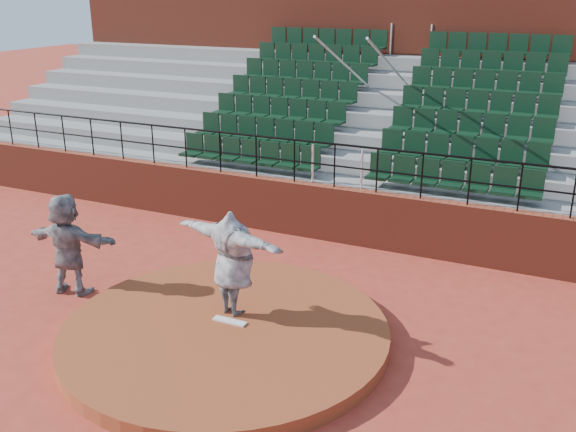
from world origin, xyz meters
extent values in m
plane|color=#AD3827|center=(0.00, 0.00, 0.00)|extent=(90.00, 90.00, 0.00)
cylinder|color=#954121|center=(0.00, 0.00, 0.12)|extent=(5.50, 5.50, 0.25)
cube|color=white|center=(0.00, 0.15, 0.27)|extent=(0.60, 0.15, 0.03)
cube|color=maroon|center=(0.00, 5.00, 0.65)|extent=(24.00, 0.30, 1.30)
cylinder|color=black|center=(0.00, 5.00, 2.30)|extent=(24.00, 0.05, 0.05)
cylinder|color=black|center=(0.00, 5.00, 1.80)|extent=(24.00, 0.04, 0.04)
cylinder|color=black|center=(-10.00, 5.00, 1.80)|extent=(0.04, 0.04, 1.00)
cylinder|color=black|center=(-9.00, 5.00, 1.80)|extent=(0.04, 0.04, 1.00)
cylinder|color=black|center=(-8.00, 5.00, 1.80)|extent=(0.04, 0.04, 1.00)
cylinder|color=black|center=(-7.00, 5.00, 1.80)|extent=(0.04, 0.04, 1.00)
cylinder|color=black|center=(-6.00, 5.00, 1.80)|extent=(0.04, 0.04, 1.00)
cylinder|color=black|center=(-5.00, 5.00, 1.80)|extent=(0.04, 0.04, 1.00)
cylinder|color=black|center=(-4.00, 5.00, 1.80)|extent=(0.04, 0.04, 1.00)
cylinder|color=black|center=(-3.00, 5.00, 1.80)|extent=(0.04, 0.04, 1.00)
cylinder|color=black|center=(-2.00, 5.00, 1.80)|extent=(0.04, 0.04, 1.00)
cylinder|color=black|center=(-1.00, 5.00, 1.80)|extent=(0.04, 0.04, 1.00)
cylinder|color=black|center=(0.00, 5.00, 1.80)|extent=(0.04, 0.04, 1.00)
cylinder|color=black|center=(1.00, 5.00, 1.80)|extent=(0.04, 0.04, 1.00)
cylinder|color=black|center=(2.00, 5.00, 1.80)|extent=(0.04, 0.04, 1.00)
cylinder|color=black|center=(3.00, 5.00, 1.80)|extent=(0.04, 0.04, 1.00)
cylinder|color=black|center=(4.00, 5.00, 1.80)|extent=(0.04, 0.04, 1.00)
cylinder|color=black|center=(5.00, 5.00, 1.80)|extent=(0.04, 0.04, 1.00)
cube|color=gray|center=(0.00, 5.58, 0.65)|extent=(24.00, 0.85, 1.30)
cube|color=black|center=(-2.53, 5.59, 1.66)|extent=(3.85, 0.48, 0.72)
cube|color=black|center=(2.53, 5.59, 1.66)|extent=(3.85, 0.48, 0.72)
cube|color=gray|center=(0.00, 6.43, 0.85)|extent=(24.00, 0.85, 1.70)
cube|color=black|center=(-2.53, 6.44, 2.06)|extent=(3.85, 0.48, 0.72)
cube|color=black|center=(2.53, 6.44, 2.06)|extent=(3.85, 0.48, 0.72)
cube|color=gray|center=(0.00, 7.28, 1.05)|extent=(24.00, 0.85, 2.10)
cube|color=black|center=(-2.53, 7.29, 2.46)|extent=(3.85, 0.48, 0.72)
cube|color=black|center=(2.53, 7.29, 2.46)|extent=(3.85, 0.48, 0.72)
cube|color=gray|center=(0.00, 8.12, 1.25)|extent=(24.00, 0.85, 2.50)
cube|color=black|center=(-2.53, 8.13, 2.86)|extent=(3.85, 0.48, 0.72)
cube|color=black|center=(2.53, 8.13, 2.86)|extent=(3.85, 0.48, 0.72)
cube|color=gray|center=(0.00, 8.97, 1.45)|extent=(24.00, 0.85, 2.90)
cube|color=black|center=(-2.53, 8.98, 3.26)|extent=(3.85, 0.48, 0.72)
cube|color=black|center=(2.53, 8.98, 3.26)|extent=(3.85, 0.48, 0.72)
cube|color=gray|center=(0.00, 9.82, 1.65)|extent=(24.00, 0.85, 3.30)
cube|color=black|center=(-2.53, 9.83, 3.66)|extent=(3.85, 0.48, 0.72)
cube|color=black|center=(2.53, 9.83, 3.66)|extent=(3.85, 0.48, 0.72)
cube|color=gray|center=(0.00, 10.68, 1.85)|extent=(24.00, 0.85, 3.70)
cube|color=black|center=(-2.53, 10.69, 4.06)|extent=(3.85, 0.48, 0.72)
cube|color=black|center=(2.53, 10.69, 4.06)|extent=(3.85, 0.48, 0.72)
cylinder|color=silver|center=(-0.60, 8.12, 3.40)|extent=(0.06, 5.97, 2.46)
cylinder|color=silver|center=(0.60, 8.12, 3.40)|extent=(0.06, 5.97, 2.46)
cube|color=maroon|center=(0.00, 12.60, 3.55)|extent=(24.00, 3.00, 7.10)
imported|color=black|center=(-0.10, 0.49, 1.19)|extent=(2.40, 1.15, 1.88)
imported|color=black|center=(-3.60, 0.29, 1.00)|extent=(1.92, 0.81, 2.00)
camera|label=1|loc=(4.97, -8.17, 5.61)|focal=40.00mm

